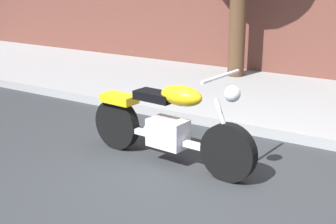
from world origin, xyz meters
TOP-DOWN VIEW (x-y plane):
  - ground_plane at (0.00, 0.00)m, footprint 60.00×60.00m
  - sidewalk at (0.00, 3.46)m, footprint 18.95×3.36m
  - motorcycle at (-0.57, 0.39)m, footprint 2.21×0.70m

SIDE VIEW (x-z plane):
  - ground_plane at x=0.00m, z-range 0.00..0.00m
  - sidewalk at x=0.00m, z-range 0.00..0.14m
  - motorcycle at x=-0.57m, z-range -0.10..1.02m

